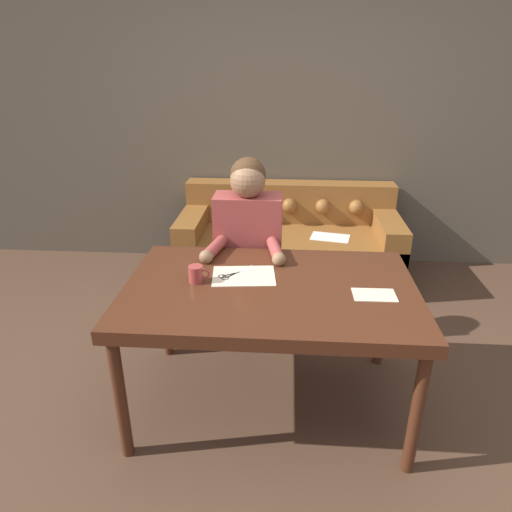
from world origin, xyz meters
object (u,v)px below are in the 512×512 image
object	(u,v)px
couch	(288,245)
scissors	(232,275)
person	(248,253)
mug	(196,274)
dining_table	(270,297)

from	to	relation	value
couch	scissors	bearing A→B (deg)	-101.19
person	mug	xyz separation A→B (m)	(-0.22, -0.61, 0.14)
dining_table	scissors	xyz separation A→B (m)	(-0.21, 0.11, 0.07)
dining_table	person	bearing A→B (deg)	105.13
couch	mug	xyz separation A→B (m)	(-0.48, -1.65, 0.51)
couch	mug	world-z (taller)	mug
scissors	mug	xyz separation A→B (m)	(-0.17, -0.09, 0.04)
dining_table	scissors	world-z (taller)	scissors
couch	scissors	xyz separation A→B (m)	(-0.31, -1.56, 0.46)
dining_table	couch	bearing A→B (deg)	86.68
dining_table	person	distance (m)	0.64
mug	person	bearing A→B (deg)	70.20
person	dining_table	bearing A→B (deg)	-74.87
dining_table	mug	world-z (taller)	mug
couch	person	distance (m)	1.14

